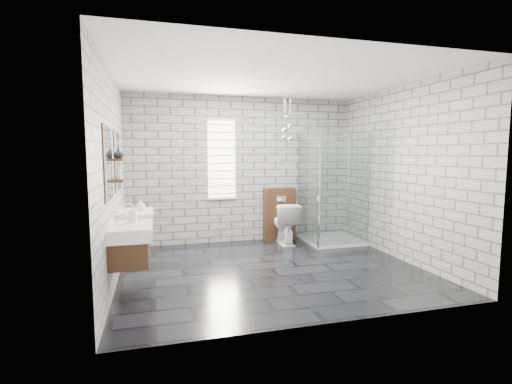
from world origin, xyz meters
name	(u,v)px	position (x,y,z in m)	size (l,w,h in m)	color
floor	(271,269)	(0.00, 0.00, -0.01)	(4.20, 3.60, 0.02)	black
ceiling	(272,76)	(0.00, 0.00, 2.71)	(4.20, 3.60, 0.02)	white
wall_back	(243,170)	(0.00, 1.81, 1.35)	(4.20, 0.02, 2.70)	#A4A49E
wall_front	(330,187)	(0.00, -1.81, 1.35)	(4.20, 0.02, 2.70)	#A4A49E
wall_left	(112,178)	(-2.11, 0.00, 1.35)	(0.02, 3.60, 2.70)	#A4A49E
wall_right	(401,173)	(2.11, 0.00, 1.35)	(0.02, 3.60, 2.70)	#A4A49E
vanity_left	(127,233)	(-1.91, -0.59, 0.76)	(0.47, 0.70, 1.57)	#442915
vanity_right	(133,218)	(-1.91, 0.46, 0.76)	(0.47, 0.70, 1.57)	#442915
shelf_lower	(119,181)	(-2.03, -0.05, 1.32)	(0.14, 0.30, 0.03)	#442915
shelf_upper	(118,160)	(-2.03, -0.05, 1.58)	(0.14, 0.30, 0.03)	#442915
window	(222,159)	(-0.40, 1.78, 1.55)	(0.56, 0.05, 1.48)	white
cistern_panel	(279,214)	(0.70, 1.70, 0.50)	(0.60, 0.20, 1.00)	#442915
flush_plate	(281,199)	(0.70, 1.60, 0.80)	(0.18, 0.01, 0.12)	silver
shower_enclosure	(330,216)	(1.50, 1.18, 0.50)	(1.00, 1.00, 2.03)	white
pendant_cluster	(287,129)	(0.72, 1.37, 2.09)	(0.24, 0.25, 0.83)	silver
toilet	(285,223)	(0.70, 1.40, 0.38)	(0.42, 0.74, 0.76)	white
soap_bottle_a	(132,214)	(-1.86, -0.42, 0.95)	(0.09, 0.09, 0.20)	#B2B2B2
soap_bottle_b	(141,205)	(-1.80, 0.52, 0.93)	(0.12, 0.12, 0.16)	#B2B2B2
soap_bottle_c	(119,172)	(-2.02, -0.08, 1.43)	(0.08, 0.08, 0.20)	#B2B2B2
vase	(118,153)	(-2.02, -0.05, 1.66)	(0.12, 0.12, 0.13)	#B2B2B2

